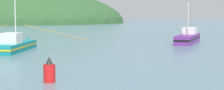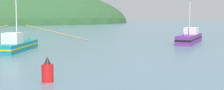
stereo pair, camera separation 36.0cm
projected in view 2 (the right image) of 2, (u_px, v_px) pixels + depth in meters
The scene contains 3 objects.
fishing_boat_teal at pixel (17, 45), 39.92m from camera, with size 17.14×10.62×6.42m.
fishing_boat_purple at pixel (190, 38), 51.61m from camera, with size 7.58×11.10×6.75m.
channel_buoy at pixel (48, 71), 21.11m from camera, with size 0.76×0.76×1.65m.
Camera 2 is at (2.59, -5.30, 4.21)m, focal length 53.12 mm.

